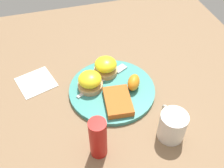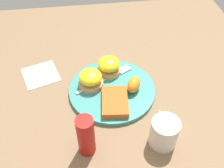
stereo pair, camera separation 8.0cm
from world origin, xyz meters
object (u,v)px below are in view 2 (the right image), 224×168
object	(u,v)px
hashbrown_patty	(114,102)
fork	(108,78)
sandwich_benedict_right	(91,79)
condiment_bottle	(86,136)
orange_wedge	(134,85)
cup	(164,132)
sandwich_benedict_left	(109,66)

from	to	relation	value
hashbrown_patty	fork	bearing A→B (deg)	3.19
sandwich_benedict_right	condiment_bottle	world-z (taller)	condiment_bottle
condiment_bottle	orange_wedge	bearing A→B (deg)	-40.77
sandwich_benedict_right	orange_wedge	size ratio (longest dim) A/B	1.30
fork	cup	size ratio (longest dim) A/B	1.88
sandwich_benedict_left	hashbrown_patty	distance (m)	0.14
sandwich_benedict_left	orange_wedge	bearing A→B (deg)	-143.55
sandwich_benedict_left	hashbrown_patty	bearing A→B (deg)	179.24
sandwich_benedict_right	cup	bearing A→B (deg)	-142.01
sandwich_benedict_right	condiment_bottle	bearing A→B (deg)	172.95
cup	condiment_bottle	size ratio (longest dim) A/B	0.80
cup	sandwich_benedict_right	bearing A→B (deg)	37.99
sandwich_benedict_left	condiment_bottle	world-z (taller)	condiment_bottle
sandwich_benedict_right	cup	size ratio (longest dim) A/B	0.77
sandwich_benedict_left	condiment_bottle	size ratio (longest dim) A/B	0.62
orange_wedge	sandwich_benedict_left	bearing A→B (deg)	36.45
hashbrown_patty	fork	distance (m)	0.11
hashbrown_patty	fork	xyz separation A→B (m)	(0.11, 0.01, -0.01)
cup	condiment_bottle	distance (m)	0.20
sandwich_benedict_left	cup	world-z (taller)	cup
hashbrown_patty	orange_wedge	world-z (taller)	orange_wedge
sandwich_benedict_left	orange_wedge	world-z (taller)	sandwich_benedict_left
sandwich_benedict_right	hashbrown_patty	bearing A→B (deg)	-144.42
fork	cup	xyz separation A→B (m)	(-0.24, -0.12, 0.03)
hashbrown_patty	cup	size ratio (longest dim) A/B	1.09
sandwich_benedict_left	hashbrown_patty	world-z (taller)	sandwich_benedict_left
hashbrown_patty	condiment_bottle	bearing A→B (deg)	146.00
sandwich_benedict_right	orange_wedge	xyz separation A→B (m)	(-0.04, -0.13, -0.01)
sandwich_benedict_right	hashbrown_patty	size ratio (longest dim) A/B	0.71
sandwich_benedict_right	fork	xyz separation A→B (m)	(0.02, -0.06, -0.02)
sandwich_benedict_right	orange_wedge	distance (m)	0.13
sandwich_benedict_right	condiment_bottle	distance (m)	0.22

